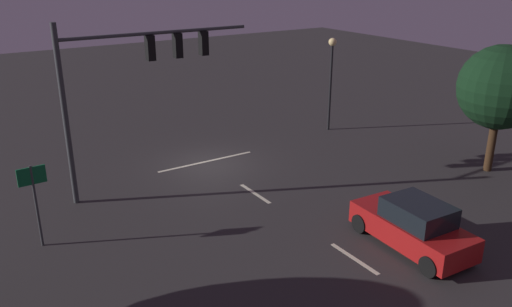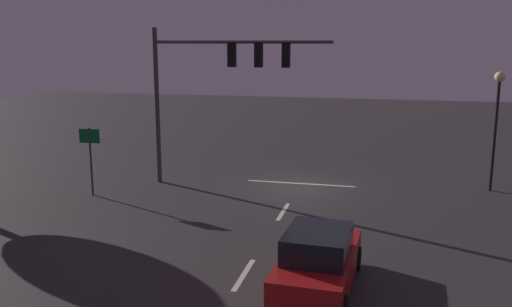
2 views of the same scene
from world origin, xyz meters
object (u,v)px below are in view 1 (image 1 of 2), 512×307
Objects in this scene: car_approaching at (413,226)px; street_lamp_left_kerb at (331,67)px; traffic_signal_assembly at (134,69)px; tree_left_near at (501,88)px; route_sign at (34,189)px.

street_lamp_left_kerb reaches higher than car_approaching.
traffic_signal_assembly is 1.39× the size of tree_left_near.
traffic_signal_assembly reaches higher than street_lamp_left_kerb.
traffic_signal_assembly reaches higher than route_sign.
tree_left_near reaches higher than street_lamp_left_kerb.
traffic_signal_assembly is at bearing -59.05° from car_approaching.
tree_left_near is (-2.16, 8.80, 0.28)m from street_lamp_left_kerb.
traffic_signal_assembly reaches higher than tree_left_near.
car_approaching is at bearing 62.01° from street_lamp_left_kerb.
car_approaching is 0.77× the size of tree_left_near.
tree_left_near reaches higher than car_approaching.
tree_left_near is at bearing 167.90° from route_sign.
route_sign is (10.52, -6.85, 1.31)m from car_approaching.
street_lamp_left_kerb is 0.90× the size of tree_left_near.
street_lamp_left_kerb is 9.07m from tree_left_near.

